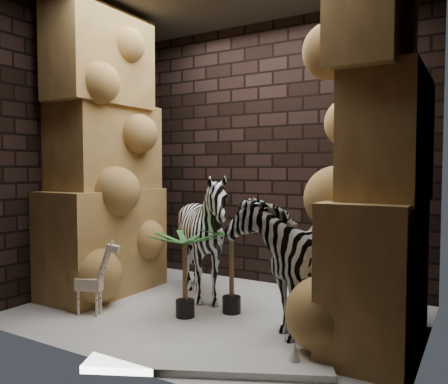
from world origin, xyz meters
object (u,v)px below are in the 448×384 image
Objects in this scene: palm_back at (185,274)px; surfboard at (209,361)px; palm_front at (232,269)px; zebra_right at (298,246)px; zebra_left at (204,244)px; giraffe_toy at (89,276)px.

palm_back reaches higher than surfboard.
palm_front is at bearing 45.44° from palm_back.
surfboard is at bearing -68.54° from palm_front.
palm_back is (-0.92, -0.36, -0.28)m from zebra_right.
palm_front is (-0.62, -0.05, -0.26)m from zebra_right.
palm_back is (0.12, -0.48, -0.19)m from zebra_left.
palm_front reaches higher than giraffe_toy.
palm_front is at bearing -26.90° from zebra_left.
zebra_left is at bearing 32.57° from giraffe_toy.
palm_front is at bearing 12.77° from giraffe_toy.
palm_front is 0.50× the size of surfboard.
surfboard is at bearing -94.30° from zebra_right.
zebra_left is 0.53m from palm_back.
palm_front is 0.43m from palm_back.
surfboard is (0.82, -1.20, -0.55)m from zebra_left.
giraffe_toy is at bearing 142.08° from surfboard.
palm_back is at bearing -151.63° from zebra_right.
zebra_right is at bearing 21.33° from palm_back.
palm_back is at bearing 6.46° from giraffe_toy.
zebra_left is 1.56× the size of palm_front.
palm_front is (0.42, -0.18, -0.17)m from zebra_left.
zebra_right reaches higher than zebra_left.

